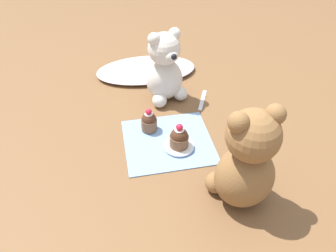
{
  "coord_description": "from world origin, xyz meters",
  "views": [
    {
      "loc": [
        -0.13,
        -0.64,
        0.6
      ],
      "look_at": [
        0.0,
        0.0,
        0.06
      ],
      "focal_mm": 35.0,
      "sensor_mm": 36.0,
      "label": 1
    }
  ],
  "objects_px": {
    "cupcake_near_cream_bear": "(149,121)",
    "saucer_plate": "(179,146)",
    "cupcake_near_tan_bear": "(179,138)",
    "teaspoon": "(202,100)",
    "teddy_bear_tan": "(246,162)",
    "teddy_bear_cream": "(165,69)"
  },
  "relations": [
    {
      "from": "teddy_bear_tan",
      "to": "saucer_plate",
      "type": "relative_size",
      "value": 3.15
    },
    {
      "from": "teddy_bear_tan",
      "to": "cupcake_near_cream_bear",
      "type": "distance_m",
      "value": 0.33
    },
    {
      "from": "teddy_bear_tan",
      "to": "teaspoon",
      "type": "relative_size",
      "value": 2.31
    },
    {
      "from": "teddy_bear_tan",
      "to": "cupcake_near_cream_bear",
      "type": "bearing_deg",
      "value": -65.68
    },
    {
      "from": "teddy_bear_cream",
      "to": "teaspoon",
      "type": "relative_size",
      "value": 2.05
    },
    {
      "from": "teddy_bear_cream",
      "to": "teddy_bear_tan",
      "type": "xyz_separation_m",
      "value": [
        0.09,
        -0.42,
        0.01
      ]
    },
    {
      "from": "teddy_bear_cream",
      "to": "cupcake_near_cream_bear",
      "type": "xyz_separation_m",
      "value": [
        -0.07,
        -0.15,
        -0.07
      ]
    },
    {
      "from": "cupcake_near_cream_bear",
      "to": "cupcake_near_tan_bear",
      "type": "bearing_deg",
      "value": -53.0
    },
    {
      "from": "cupcake_near_cream_bear",
      "to": "teaspoon",
      "type": "distance_m",
      "value": 0.22
    },
    {
      "from": "cupcake_near_cream_bear",
      "to": "saucer_plate",
      "type": "relative_size",
      "value": 0.85
    },
    {
      "from": "cupcake_near_cream_bear",
      "to": "teaspoon",
      "type": "height_order",
      "value": "cupcake_near_cream_bear"
    },
    {
      "from": "teddy_bear_tan",
      "to": "teaspoon",
      "type": "height_order",
      "value": "teddy_bear_tan"
    },
    {
      "from": "cupcake_near_tan_bear",
      "to": "saucer_plate",
      "type": "bearing_deg",
      "value": 0.0
    },
    {
      "from": "cupcake_near_cream_bear",
      "to": "saucer_plate",
      "type": "xyz_separation_m",
      "value": [
        0.07,
        -0.09,
        -0.02
      ]
    },
    {
      "from": "cupcake_near_cream_bear",
      "to": "cupcake_near_tan_bear",
      "type": "relative_size",
      "value": 0.97
    },
    {
      "from": "teddy_bear_cream",
      "to": "cupcake_near_cream_bear",
      "type": "distance_m",
      "value": 0.18
    },
    {
      "from": "saucer_plate",
      "to": "cupcake_near_tan_bear",
      "type": "distance_m",
      "value": 0.03
    },
    {
      "from": "teddy_bear_tan",
      "to": "cupcake_near_tan_bear",
      "type": "bearing_deg",
      "value": -68.69
    },
    {
      "from": "cupcake_near_cream_bear",
      "to": "teddy_bear_cream",
      "type": "bearing_deg",
      "value": 63.87
    },
    {
      "from": "teddy_bear_cream",
      "to": "saucer_plate",
      "type": "height_order",
      "value": "teddy_bear_cream"
    },
    {
      "from": "cupcake_near_tan_bear",
      "to": "teaspoon",
      "type": "distance_m",
      "value": 0.23
    },
    {
      "from": "teddy_bear_tan",
      "to": "teddy_bear_cream",
      "type": "bearing_deg",
      "value": -84.74
    }
  ]
}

